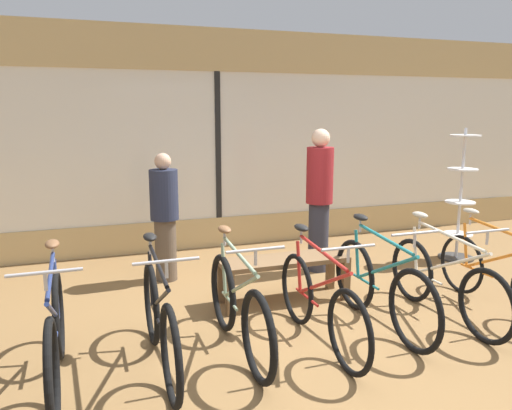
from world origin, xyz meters
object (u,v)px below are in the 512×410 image
Objects in this scene: bicycle_far_right at (496,273)px; accessory_rack at (460,207)px; bicycle_center_left at (238,308)px; customer_near_rack at (319,197)px; bicycle_far_left at (56,336)px; bicycle_center_right at (381,287)px; customer_by_window at (165,215)px; display_bench at (284,266)px; bicycle_right at (445,282)px; bicycle_center at (320,303)px; bicycle_left at (160,322)px.

accessory_rack reaches higher than bicycle_far_right.
bicycle_center_left is 0.94× the size of customer_near_rack.
accessory_rack is (5.15, 1.68, 0.34)m from bicycle_far_left.
customer_by_window is at bearing 129.87° from bicycle_center_right.
customer_near_rack is (0.82, 0.84, 0.57)m from display_bench.
bicycle_far_left is 4.26m from bicycle_far_right.
display_bench is (0.81, 0.95, 0.00)m from bicycle_center_left.
bicycle_far_left is 1.04× the size of bicycle_far_right.
bicycle_far_right is 1.22× the size of display_bench.
bicycle_right is 1.26× the size of display_bench.
display_bench is at bearing 84.86° from bicycle_center.
bicycle_center is at bearing -0.91° from bicycle_far_left.
bicycle_left is 1.24× the size of display_bench.
bicycle_center_left is (1.45, 0.07, -0.01)m from bicycle_far_left.
bicycle_far_right reaches higher than display_bench.
accessory_rack is at bearing 34.89° from bicycle_center_right.
customer_by_window is at bearing 97.78° from bicycle_center_left.
accessory_rack is 1.17× the size of customer_by_window.
bicycle_left is at bearing -100.42° from customer_by_window.
accessory_rack is (1.57, 1.62, 0.36)m from bicycle_right.
bicycle_far_left reaches higher than bicycle_far_right.
bicycle_center_right is 2.80m from accessory_rack.
bicycle_center_right reaches higher than bicycle_left.
bicycle_center is 1.09× the size of customer_by_window.
bicycle_right is (2.13, -0.01, -0.01)m from bicycle_center_left.
bicycle_far_right is at bearing -33.39° from customer_by_window.
bicycle_left is 1.39m from bicycle_center.
bicycle_left is 1.80m from display_bench.
bicycle_left is at bearing 178.49° from bicycle_center.
accessory_rack is (2.28, 1.59, 0.34)m from bicycle_center_right.
bicycle_far_left is at bearing -118.57° from customer_by_window.
accessory_rack reaches higher than bicycle_center_left.
customer_near_rack reaches higher than bicycle_far_left.
bicycle_center is 1.00× the size of bicycle_far_right.
bicycle_left is 4.71m from accessory_rack.
bicycle_center is 1.06m from display_bench.
bicycle_center is at bearing -65.31° from customer_by_window.
display_bench is 0.77× the size of customer_near_rack.
accessory_rack reaches higher than bicycle_right.
bicycle_left is 3.02m from customer_near_rack.
customer_by_window is at bearing 146.61° from bicycle_far_right.
display_bench is 0.90× the size of customer_by_window.
customer_by_window reaches higher than bicycle_center_right.
bicycle_center is 0.98× the size of bicycle_center_right.
bicycle_left is at bearing -145.60° from display_bench.
bicycle_right is (2.81, 0.06, -0.02)m from bicycle_left.
display_bench is (-2.89, -0.66, -0.35)m from accessory_rack.
accessory_rack reaches higher than display_bench.
customer_by_window is (-1.00, 2.17, 0.43)m from bicycle_center.
customer_near_rack reaches higher than bicycle_right.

